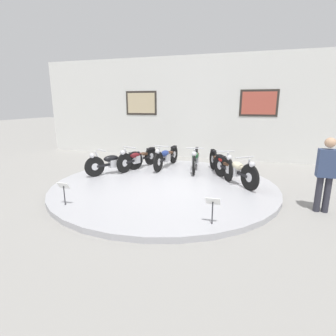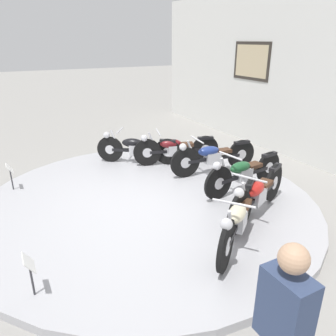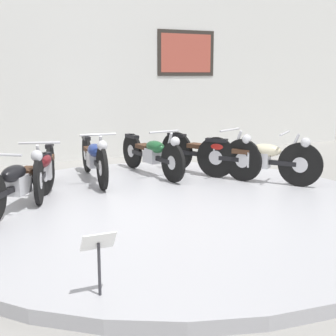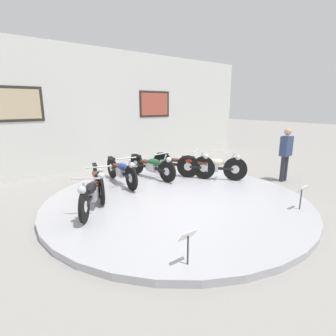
{
  "view_description": "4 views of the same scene",
  "coord_description": "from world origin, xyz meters",
  "px_view_note": "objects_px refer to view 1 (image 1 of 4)",
  "views": [
    {
      "loc": [
        2.07,
        -6.5,
        2.24
      ],
      "look_at": [
        0.11,
        -0.04,
        0.57
      ],
      "focal_mm": 28.0,
      "sensor_mm": 36.0,
      "label": 1
    },
    {
      "loc": [
        4.84,
        -2.13,
        2.8
      ],
      "look_at": [
        0.23,
        0.3,
        0.75
      ],
      "focal_mm": 35.0,
      "sensor_mm": 36.0,
      "label": 2
    },
    {
      "loc": [
        -2.49,
        -5.35,
        1.79
      ],
      "look_at": [
        0.04,
        0.12,
        0.58
      ],
      "focal_mm": 50.0,
      "sensor_mm": 36.0,
      "label": 3
    },
    {
      "loc": [
        -3.72,
        -4.43,
        2.25
      ],
      "look_at": [
        -0.29,
        -0.04,
        0.89
      ],
      "focal_mm": 28.0,
      "sensor_mm": 36.0,
      "label": 4
    }
  ],
  "objects_px": {
    "motorcycle_red": "(221,162)",
    "info_placard_front_left": "(64,189)",
    "visitor_standing": "(326,171)",
    "info_placard_front_centre": "(213,205)",
    "motorcycle_black": "(114,162)",
    "motorcycle_maroon": "(137,158)",
    "motorcycle_blue": "(166,156)",
    "motorcycle_cream": "(235,169)",
    "motorcycle_green": "(195,158)"
  },
  "relations": [
    {
      "from": "motorcycle_green",
      "to": "motorcycle_red",
      "type": "height_order",
      "value": "motorcycle_red"
    },
    {
      "from": "motorcycle_blue",
      "to": "motorcycle_cream",
      "type": "distance_m",
      "value": 2.59
    },
    {
      "from": "motorcycle_maroon",
      "to": "motorcycle_blue",
      "type": "bearing_deg",
      "value": 27.39
    },
    {
      "from": "motorcycle_blue",
      "to": "info_placard_front_centre",
      "type": "distance_m",
      "value": 4.37
    },
    {
      "from": "motorcycle_blue",
      "to": "visitor_standing",
      "type": "xyz_separation_m",
      "value": [
        4.17,
        -2.34,
        0.38
      ]
    },
    {
      "from": "motorcycle_blue",
      "to": "info_placard_front_left",
      "type": "xyz_separation_m",
      "value": [
        -1.07,
        -3.85,
        -0.02
      ]
    },
    {
      "from": "motorcycle_black",
      "to": "motorcycle_red",
      "type": "relative_size",
      "value": 0.88
    },
    {
      "from": "motorcycle_green",
      "to": "info_placard_front_centre",
      "type": "bearing_deg",
      "value": -74.51
    },
    {
      "from": "motorcycle_red",
      "to": "info_placard_front_left",
      "type": "height_order",
      "value": "motorcycle_red"
    },
    {
      "from": "motorcycle_red",
      "to": "visitor_standing",
      "type": "bearing_deg",
      "value": -39.38
    },
    {
      "from": "motorcycle_cream",
      "to": "info_placard_front_left",
      "type": "height_order",
      "value": "motorcycle_cream"
    },
    {
      "from": "motorcycle_black",
      "to": "motorcycle_red",
      "type": "bearing_deg",
      "value": 13.36
    },
    {
      "from": "motorcycle_cream",
      "to": "info_placard_front_left",
      "type": "relative_size",
      "value": 3.18
    },
    {
      "from": "motorcycle_green",
      "to": "info_placard_front_left",
      "type": "relative_size",
      "value": 3.83
    },
    {
      "from": "visitor_standing",
      "to": "motorcycle_green",
      "type": "bearing_deg",
      "value": 143.62
    },
    {
      "from": "info_placard_front_centre",
      "to": "motorcycle_black",
      "type": "bearing_deg",
      "value": 141.74
    },
    {
      "from": "motorcycle_black",
      "to": "motorcycle_green",
      "type": "xyz_separation_m",
      "value": [
        2.31,
        1.19,
        0.01
      ]
    },
    {
      "from": "motorcycle_green",
      "to": "motorcycle_cream",
      "type": "bearing_deg",
      "value": -42.13
    },
    {
      "from": "motorcycle_red",
      "to": "motorcycle_blue",
      "type": "bearing_deg",
      "value": 166.75
    },
    {
      "from": "motorcycle_blue",
      "to": "motorcycle_cream",
      "type": "bearing_deg",
      "value": -27.16
    },
    {
      "from": "motorcycle_red",
      "to": "visitor_standing",
      "type": "xyz_separation_m",
      "value": [
        2.31,
        -1.9,
        0.37
      ]
    },
    {
      "from": "visitor_standing",
      "to": "motorcycle_red",
      "type": "bearing_deg",
      "value": 140.62
    },
    {
      "from": "info_placard_front_centre",
      "to": "visitor_standing",
      "type": "relative_size",
      "value": 0.32
    },
    {
      "from": "motorcycle_maroon",
      "to": "motorcycle_blue",
      "type": "relative_size",
      "value": 0.95
    },
    {
      "from": "motorcycle_blue",
      "to": "motorcycle_cream",
      "type": "relative_size",
      "value": 1.22
    },
    {
      "from": "motorcycle_maroon",
      "to": "info_placard_front_centre",
      "type": "relative_size",
      "value": 3.71
    },
    {
      "from": "info_placard_front_centre",
      "to": "motorcycle_green",
      "type": "bearing_deg",
      "value": 105.49
    },
    {
      "from": "motorcycle_black",
      "to": "info_placard_front_left",
      "type": "relative_size",
      "value": 3.18
    },
    {
      "from": "motorcycle_black",
      "to": "motorcycle_cream",
      "type": "bearing_deg",
      "value": 0.07
    },
    {
      "from": "motorcycle_maroon",
      "to": "motorcycle_red",
      "type": "distance_m",
      "value": 2.71
    },
    {
      "from": "info_placard_front_left",
      "to": "motorcycle_cream",
      "type": "bearing_deg",
      "value": 38.32
    },
    {
      "from": "motorcycle_cream",
      "to": "motorcycle_black",
      "type": "bearing_deg",
      "value": -179.93
    },
    {
      "from": "motorcycle_maroon",
      "to": "info_placard_front_centre",
      "type": "xyz_separation_m",
      "value": [
        2.92,
        -3.41,
        -0.01
      ]
    },
    {
      "from": "info_placard_front_left",
      "to": "visitor_standing",
      "type": "distance_m",
      "value": 5.47
    },
    {
      "from": "motorcycle_cream",
      "to": "motorcycle_blue",
      "type": "bearing_deg",
      "value": 152.84
    },
    {
      "from": "motorcycle_blue",
      "to": "motorcycle_green",
      "type": "height_order",
      "value": "motorcycle_blue"
    },
    {
      "from": "motorcycle_black",
      "to": "motorcycle_maroon",
      "type": "xyz_separation_m",
      "value": [
        0.46,
        0.75,
        0.01
      ]
    },
    {
      "from": "motorcycle_red",
      "to": "motorcycle_maroon",
      "type": "bearing_deg",
      "value": -179.9
    },
    {
      "from": "motorcycle_blue",
      "to": "info_placard_front_centre",
      "type": "bearing_deg",
      "value": -61.78
    },
    {
      "from": "motorcycle_black",
      "to": "info_placard_front_centre",
      "type": "distance_m",
      "value": 4.3
    },
    {
      "from": "motorcycle_black",
      "to": "motorcycle_red",
      "type": "height_order",
      "value": "motorcycle_red"
    },
    {
      "from": "info_placard_front_left",
      "to": "info_placard_front_centre",
      "type": "relative_size",
      "value": 1.0
    },
    {
      "from": "motorcycle_blue",
      "to": "info_placard_front_centre",
      "type": "height_order",
      "value": "motorcycle_blue"
    },
    {
      "from": "info_placard_front_left",
      "to": "visitor_standing",
      "type": "relative_size",
      "value": 0.32
    },
    {
      "from": "motorcycle_cream",
      "to": "visitor_standing",
      "type": "xyz_separation_m",
      "value": [
        1.86,
        -1.15,
        0.37
      ]
    },
    {
      "from": "info_placard_front_left",
      "to": "visitor_standing",
      "type": "bearing_deg",
      "value": 16.15
    },
    {
      "from": "motorcycle_red",
      "to": "motorcycle_cream",
      "type": "xyz_separation_m",
      "value": [
        0.45,
        -0.75,
        -0.0
      ]
    },
    {
      "from": "motorcycle_green",
      "to": "info_placard_front_centre",
      "type": "height_order",
      "value": "motorcycle_green"
    },
    {
      "from": "motorcycle_maroon",
      "to": "info_placard_front_left",
      "type": "xyz_separation_m",
      "value": [
        -0.22,
        -3.41,
        -0.01
      ]
    },
    {
      "from": "motorcycle_green",
      "to": "info_placard_front_left",
      "type": "distance_m",
      "value": 4.37
    }
  ]
}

